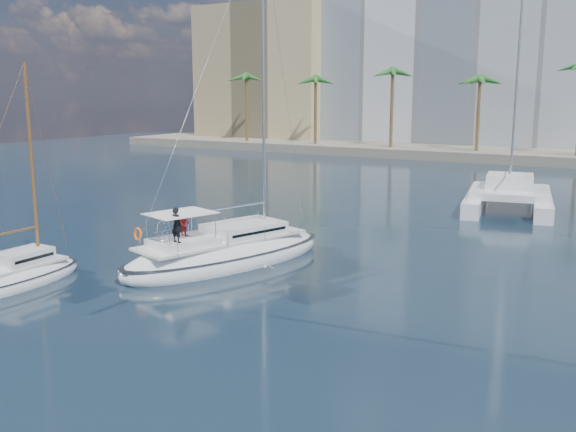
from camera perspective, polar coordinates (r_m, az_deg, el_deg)
The scene contains 10 objects.
ground at distance 28.62m, azimuth -1.56°, elevation -6.09°, with size 160.00×160.00×0.00m, color black.
quay at distance 85.86m, azimuth 20.36°, elevation 5.09°, with size 120.00×14.00×1.20m, color gray.
building_modern at distance 99.99m, azimuth 15.15°, elevation 13.82°, with size 42.00×16.00×28.00m, color white.
building_tan_left at distance 108.17m, azimuth -1.41°, elevation 12.35°, with size 22.00×14.00×22.00m, color tan.
palm_left at distance 93.75m, azimuth -1.05°, elevation 12.13°, with size 3.60×3.60×12.30m.
palm_centre at distance 81.59m, azimuth 20.32°, elevation 11.64°, with size 3.60×3.60×12.30m.
main_sloop at distance 31.92m, azimuth -5.50°, elevation -3.33°, with size 7.20×12.35×17.47m.
small_sloop at distance 30.61m, azimuth -23.26°, elevation -5.10°, with size 2.26×7.12×10.23m.
catamaran at distance 49.40m, azimuth 19.04°, elevation 1.92°, with size 7.71×12.41×16.95m.
seagull at distance 29.88m, azimuth -2.02°, elevation -4.49°, with size 0.93×0.40×0.17m.
Camera 1 is at (14.36, -23.29, 8.40)m, focal length 40.00 mm.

